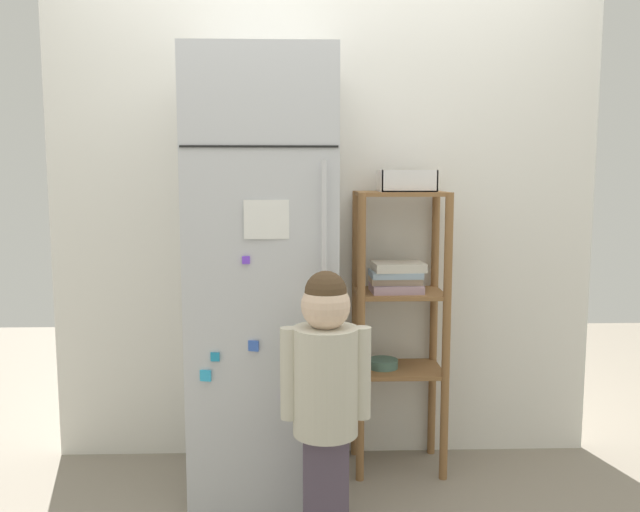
{
  "coord_description": "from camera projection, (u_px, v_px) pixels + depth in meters",
  "views": [
    {
      "loc": [
        -0.12,
        -2.75,
        1.34
      ],
      "look_at": [
        -0.03,
        0.02,
        1.0
      ],
      "focal_mm": 37.12,
      "sensor_mm": 36.0,
      "label": 1
    }
  ],
  "objects": [
    {
      "name": "fruit_bin",
      "position": [
        405.0,
        183.0,
        2.91
      ],
      "size": [
        0.24,
        0.2,
        0.09
      ],
      "color": "white",
      "rests_on": "pantry_shelf_unit"
    },
    {
      "name": "child_standing",
      "position": [
        326.0,
        380.0,
        2.36
      ],
      "size": [
        0.32,
        0.24,
        1.0
      ],
      "color": "#574A5C",
      "rests_on": "ground"
    },
    {
      "name": "ground_plane",
      "position": [
        327.0,
        482.0,
        2.89
      ],
      "size": [
        6.0,
        6.0,
        0.0
      ],
      "primitive_type": "plane",
      "color": "gray"
    },
    {
      "name": "kitchen_wall_back",
      "position": [
        325.0,
        212.0,
        3.08
      ],
      "size": [
        2.53,
        0.03,
        2.33
      ],
      "primitive_type": "cube",
      "color": "silver",
      "rests_on": "ground"
    },
    {
      "name": "pantry_shelf_unit",
      "position": [
        398.0,
        303.0,
        2.96
      ],
      "size": [
        0.41,
        0.31,
        1.26
      ],
      "color": "olive",
      "rests_on": "ground"
    },
    {
      "name": "refrigerator",
      "position": [
        265.0,
        276.0,
        2.79
      ],
      "size": [
        0.6,
        0.61,
        1.83
      ],
      "color": "silver",
      "rests_on": "ground"
    }
  ]
}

